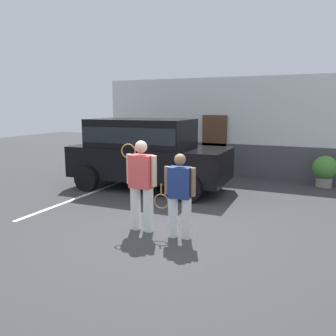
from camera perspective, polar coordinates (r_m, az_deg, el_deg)
The scene contains 7 objects.
ground_plane at distance 6.73m, azimuth -1.52°, elevation -10.73°, with size 40.00×40.00×0.00m, color #38383A.
parking_stripe_0 at distance 9.54m, azimuth -14.44°, elevation -4.69°, with size 0.12×4.40×0.01m, color silver.
house_frontage at distance 12.41m, azimuth 11.52°, elevation 6.34°, with size 10.24×0.40×3.42m.
parked_suv at distance 10.05m, azimuth -3.69°, elevation 3.01°, with size 4.65×2.26×2.05m.
tennis_player_man at distance 6.64m, azimuth -4.46°, elevation -2.70°, with size 0.79×0.29×1.77m.
tennis_player_woman at distance 6.26m, azimuth 1.92°, elevation -4.53°, with size 0.85×0.29×1.58m.
potted_plant_by_porch at distance 11.34m, azimuth 24.70°, elevation -0.26°, with size 0.72×0.72×0.95m.
Camera 1 is at (2.75, -5.65, 2.41)m, focal length 36.52 mm.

